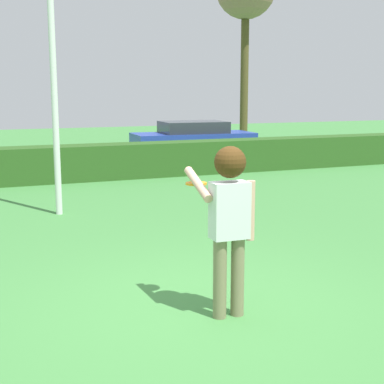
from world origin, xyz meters
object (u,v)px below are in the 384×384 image
frisbee (196,184)px  lamppost (50,4)px  parked_car_blue (193,137)px  person (229,211)px

frisbee → lamppost: (-0.65, 5.19, 2.49)m
lamppost → parked_car_blue: (5.89, 7.61, -3.15)m
person → frisbee: size_ratio=7.80×
frisbee → lamppost: 5.79m
lamppost → parked_car_blue: 10.13m
frisbee → lamppost: size_ratio=0.03×
person → parked_car_blue: size_ratio=0.41×
frisbee → parked_car_blue: size_ratio=0.05×
person → parked_car_blue: bearing=69.1°
frisbee → parked_car_blue: frisbee is taller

